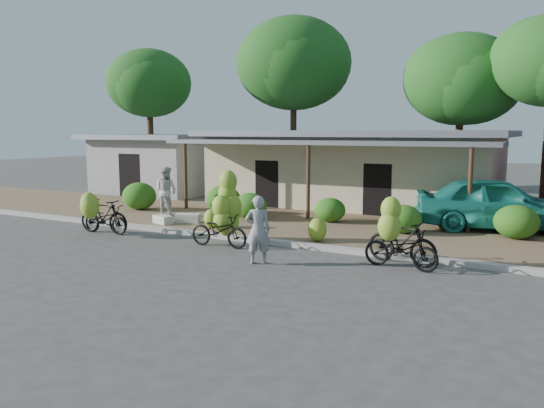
# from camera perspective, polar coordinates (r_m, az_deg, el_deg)

# --- Properties ---
(ground) EXTENTS (100.00, 100.00, 0.00)m
(ground) POSITION_cam_1_polar(r_m,az_deg,el_deg) (14.39, -6.37, -5.53)
(ground) COLOR #3F3D3A
(ground) RESTS_ON ground
(sidewalk) EXTENTS (60.00, 6.00, 0.12)m
(sidewalk) POSITION_cam_1_polar(r_m,az_deg,el_deg) (18.61, 2.47, -2.25)
(sidewalk) COLOR olive
(sidewalk) RESTS_ON ground
(curb) EXTENTS (60.00, 0.25, 0.15)m
(curb) POSITION_cam_1_polar(r_m,az_deg,el_deg) (16.02, -2.27, -3.85)
(curb) COLOR #A8A399
(curb) RESTS_ON ground
(shop_main) EXTENTS (13.00, 8.50, 3.35)m
(shop_main) POSITION_cam_1_polar(r_m,az_deg,el_deg) (23.85, 8.79, 3.90)
(shop_main) COLOR #BBAA8D
(shop_main) RESTS_ON ground
(shop_grey) EXTENTS (7.00, 6.00, 3.15)m
(shop_grey) POSITION_cam_1_polar(r_m,az_deg,el_deg) (29.50, -11.77, 4.35)
(shop_grey) COLOR #989894
(shop_grey) RESTS_ON ground
(tree_back_left) EXTENTS (5.09, 4.96, 8.11)m
(tree_back_left) POSITION_cam_1_polar(r_m,az_deg,el_deg) (32.94, -13.22, 12.68)
(tree_back_left) COLOR #4F301F
(tree_back_left) RESTS_ON ground
(tree_far_center) EXTENTS (6.51, 6.50, 9.69)m
(tree_far_center) POSITION_cam_1_polar(r_m,az_deg,el_deg) (31.06, 2.13, 15.00)
(tree_far_center) COLOR #4F301F
(tree_far_center) RESTS_ON ground
(tree_center_right) EXTENTS (5.71, 5.63, 8.10)m
(tree_center_right) POSITION_cam_1_polar(r_m,az_deg,el_deg) (28.60, 19.38, 12.68)
(tree_center_right) COLOR #4F301F
(tree_center_right) RESTS_ON ground
(hedge_0) EXTENTS (1.44, 1.29, 1.12)m
(hedge_0) POSITION_cam_1_polar(r_m,az_deg,el_deg) (22.45, -14.08, 0.84)
(hedge_0) COLOR #195613
(hedge_0) RESTS_ON sidewalk
(hedge_1) EXTENTS (1.40, 1.26, 1.09)m
(hedge_1) POSITION_cam_1_polar(r_m,az_deg,el_deg) (20.84, -5.25, 0.49)
(hedge_1) COLOR #195613
(hedge_1) RESTS_ON sidewalk
(hedge_2) EXTENTS (1.25, 1.12, 0.97)m
(hedge_2) POSITION_cam_1_polar(r_m,az_deg,el_deg) (19.39, -2.33, -0.22)
(hedge_2) COLOR #195613
(hedge_2) RESTS_ON sidewalk
(hedge_3) EXTENTS (1.11, 1.00, 0.86)m
(hedge_3) POSITION_cam_1_polar(r_m,az_deg,el_deg) (18.88, 6.26, -0.64)
(hedge_3) COLOR #195613
(hedge_3) RESTS_ON sidewalk
(hedge_4) EXTENTS (1.16, 1.05, 0.91)m
(hedge_4) POSITION_cam_1_polar(r_m,az_deg,el_deg) (17.22, 13.95, -1.57)
(hedge_4) COLOR #195613
(hedge_4) RESTS_ON sidewalk
(hedge_5) EXTENTS (1.31, 1.17, 1.02)m
(hedge_5) POSITION_cam_1_polar(r_m,az_deg,el_deg) (17.46, 24.80, -1.75)
(hedge_5) COLOR #195613
(hedge_5) RESTS_ON sidewalk
(bike_far_left) EXTENTS (1.79, 1.25, 1.39)m
(bike_far_left) POSITION_cam_1_polar(r_m,az_deg,el_deg) (18.01, -17.79, -1.28)
(bike_far_left) COLOR black
(bike_far_left) RESTS_ON ground
(bike_left) EXTENTS (1.95, 1.22, 1.43)m
(bike_left) POSITION_cam_1_polar(r_m,az_deg,el_deg) (18.07, -17.84, -1.07)
(bike_left) COLOR black
(bike_left) RESTS_ON ground
(bike_center) EXTENTS (1.84, 1.23, 2.19)m
(bike_center) POSITION_cam_1_polar(r_m,az_deg,el_deg) (15.54, -5.22, -1.39)
(bike_center) COLOR black
(bike_center) RESTS_ON ground
(bike_right) EXTENTS (1.97, 1.35, 1.77)m
(bike_right) POSITION_cam_1_polar(r_m,az_deg,el_deg) (13.52, 13.55, -3.50)
(bike_right) COLOR black
(bike_right) RESTS_ON ground
(bike_far_right) EXTENTS (1.90, 0.81, 0.97)m
(bike_far_right) POSITION_cam_1_polar(r_m,az_deg,el_deg) (13.24, 13.70, -4.73)
(bike_far_right) COLOR black
(bike_far_right) RESTS_ON ground
(loose_banana_a) EXTENTS (0.53, 0.45, 0.67)m
(loose_banana_a) POSITION_cam_1_polar(r_m,az_deg,el_deg) (17.80, -5.50, -1.46)
(loose_banana_a) COLOR #8FBF2F
(loose_banana_a) RESTS_ON sidewalk
(loose_banana_b) EXTENTS (0.50, 0.42, 0.62)m
(loose_banana_b) POSITION_cam_1_polar(r_m,az_deg,el_deg) (17.79, -6.59, -1.56)
(loose_banana_b) COLOR #8FBF2F
(loose_banana_b) RESTS_ON sidewalk
(loose_banana_c) EXTENTS (0.57, 0.48, 0.71)m
(loose_banana_c) POSITION_cam_1_polar(r_m,az_deg,el_deg) (15.55, 4.89, -2.73)
(loose_banana_c) COLOR #8FBF2F
(loose_banana_c) RESTS_ON sidewalk
(sack_near) EXTENTS (0.94, 0.67, 0.30)m
(sack_near) POSITION_cam_1_polar(r_m,az_deg,el_deg) (18.96, -9.03, -1.52)
(sack_near) COLOR white
(sack_near) RESTS_ON sidewalk
(sack_far) EXTENTS (0.83, 0.59, 0.28)m
(sack_far) POSITION_cam_1_polar(r_m,az_deg,el_deg) (18.90, -11.66, -1.64)
(sack_far) COLOR white
(sack_far) RESTS_ON sidewalk
(vendor) EXTENTS (0.76, 0.68, 1.73)m
(vendor) POSITION_cam_1_polar(r_m,az_deg,el_deg) (13.28, -1.53, -2.79)
(vendor) COLOR gray
(vendor) RESTS_ON ground
(bystander) EXTENTS (0.92, 0.73, 1.88)m
(bystander) POSITION_cam_1_polar(r_m,az_deg,el_deg) (20.56, -11.33, 1.37)
(bystander) COLOR silver
(bystander) RESTS_ON sidewalk
(teal_van) EXTENTS (5.45, 3.30, 1.74)m
(teal_van) POSITION_cam_1_polar(r_m,az_deg,el_deg) (18.69, 22.95, 0.05)
(teal_van) COLOR #1B7B6B
(teal_van) RESTS_ON sidewalk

